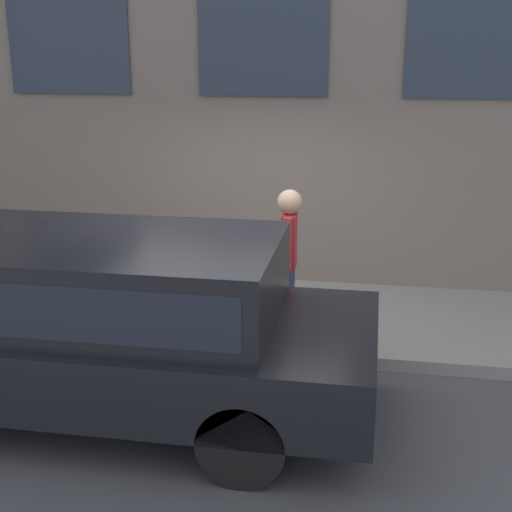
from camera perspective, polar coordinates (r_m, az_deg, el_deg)
ground_plane at (r=7.65m, az=-2.32°, el=-8.29°), size 80.00×80.00×0.00m
sidewalk at (r=8.67m, az=-0.73°, el=-4.65°), size 2.31×60.00×0.14m
building_facade at (r=9.35m, az=0.72°, el=19.06°), size 0.33×40.00×7.19m
fire_hydrant at (r=7.79m, az=-2.58°, el=-3.71°), size 0.36×0.47×0.73m
person at (r=7.55m, az=2.66°, el=0.48°), size 0.40×0.26×1.63m
parked_truck_charcoal_near at (r=6.47m, az=-13.18°, el=-4.49°), size 1.99×5.16×1.64m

